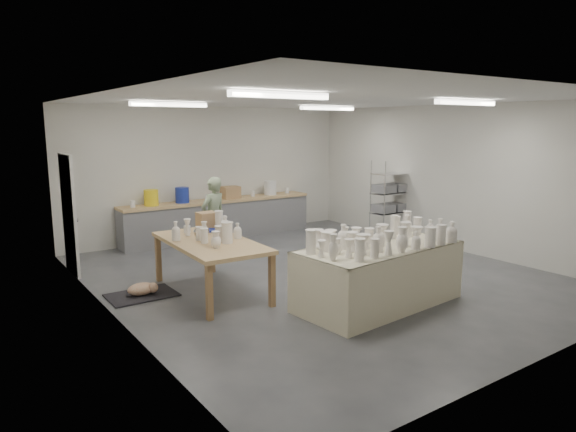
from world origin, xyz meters
TOP-DOWN VIEW (x-y plane):
  - room at (-0.11, 0.08)m, footprint 8.00×8.02m
  - back_counter at (-0.01, 3.68)m, footprint 4.60×0.60m
  - wire_shelf at (3.20, 1.40)m, footprint 0.88×0.48m
  - drying_table at (-0.20, -1.67)m, footprint 2.56×1.36m
  - work_table at (-1.89, 0.33)m, footprint 1.21×2.27m
  - rug at (-2.90, 0.69)m, footprint 1.00×0.70m
  - cat at (-2.88, 0.68)m, footprint 0.52×0.45m
  - potter at (-0.94, 2.12)m, footprint 0.67×0.54m
  - red_stool at (-0.94, 2.39)m, footprint 0.44×0.44m

SIDE VIEW (x-z plane):
  - rug at x=-2.90m, z-range 0.00..0.02m
  - cat at x=-2.88m, z-range 0.02..0.21m
  - red_stool at x=-0.94m, z-range 0.13..0.47m
  - drying_table at x=-0.20m, z-range -0.14..1.10m
  - back_counter at x=-0.01m, z-range -0.13..1.11m
  - potter at x=-0.94m, z-range 0.00..1.60m
  - work_table at x=-1.89m, z-range 0.24..1.42m
  - wire_shelf at x=3.20m, z-range 0.02..1.82m
  - room at x=-0.11m, z-range 0.56..3.56m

